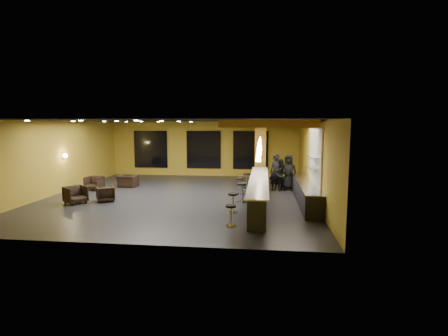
# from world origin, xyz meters

# --- Properties ---
(floor) EXTENTS (12.00, 13.00, 0.10)m
(floor) POSITION_xyz_m (0.00, 0.00, -0.05)
(floor) COLOR black
(floor) RESTS_ON ground
(ceiling) EXTENTS (12.00, 13.00, 0.10)m
(ceiling) POSITION_xyz_m (0.00, 0.00, 3.55)
(ceiling) COLOR black
(wall_back) EXTENTS (12.00, 0.10, 3.50)m
(wall_back) POSITION_xyz_m (0.00, 6.55, 1.75)
(wall_back) COLOR #A58825
(wall_back) RESTS_ON floor
(wall_front) EXTENTS (12.00, 0.10, 3.50)m
(wall_front) POSITION_xyz_m (0.00, -6.55, 1.75)
(wall_front) COLOR #A58825
(wall_front) RESTS_ON floor
(wall_left) EXTENTS (0.10, 13.00, 3.50)m
(wall_left) POSITION_xyz_m (-6.05, 0.00, 1.75)
(wall_left) COLOR #A58825
(wall_left) RESTS_ON floor
(wall_right) EXTENTS (0.10, 13.00, 3.50)m
(wall_right) POSITION_xyz_m (6.05, 0.00, 1.75)
(wall_right) COLOR #A58825
(wall_right) RESTS_ON floor
(wood_soffit) EXTENTS (3.60, 8.00, 0.28)m
(wood_soffit) POSITION_xyz_m (4.00, 1.00, 3.36)
(wood_soffit) COLOR #BE8137
(wood_soffit) RESTS_ON ceiling
(window_left) EXTENTS (2.20, 0.06, 2.40)m
(window_left) POSITION_xyz_m (-3.50, 6.44, 1.70)
(window_left) COLOR black
(window_left) RESTS_ON wall_back
(window_center) EXTENTS (2.20, 0.06, 2.40)m
(window_center) POSITION_xyz_m (0.00, 6.44, 1.70)
(window_center) COLOR black
(window_center) RESTS_ON wall_back
(window_right) EXTENTS (2.20, 0.06, 2.40)m
(window_right) POSITION_xyz_m (3.00, 6.44, 1.70)
(window_right) COLOR black
(window_right) RESTS_ON wall_back
(tile_backsplash) EXTENTS (0.06, 3.20, 2.40)m
(tile_backsplash) POSITION_xyz_m (5.96, -1.00, 2.00)
(tile_backsplash) COLOR white
(tile_backsplash) RESTS_ON wall_right
(bar_counter) EXTENTS (0.60, 8.00, 1.00)m
(bar_counter) POSITION_xyz_m (3.65, -1.00, 0.50)
(bar_counter) COLOR black
(bar_counter) RESTS_ON floor
(bar_top) EXTENTS (0.78, 8.10, 0.05)m
(bar_top) POSITION_xyz_m (3.65, -1.00, 1.02)
(bar_top) COLOR white
(bar_top) RESTS_ON bar_counter
(prep_counter) EXTENTS (0.70, 6.00, 0.86)m
(prep_counter) POSITION_xyz_m (5.65, -0.50, 0.43)
(prep_counter) COLOR black
(prep_counter) RESTS_ON floor
(prep_top) EXTENTS (0.72, 6.00, 0.03)m
(prep_top) POSITION_xyz_m (5.65, -0.50, 0.89)
(prep_top) COLOR silver
(prep_top) RESTS_ON prep_counter
(wall_shelf_lower) EXTENTS (0.30, 1.50, 0.03)m
(wall_shelf_lower) POSITION_xyz_m (5.82, -1.20, 1.60)
(wall_shelf_lower) COLOR silver
(wall_shelf_lower) RESTS_ON wall_right
(wall_shelf_upper) EXTENTS (0.30, 1.50, 0.03)m
(wall_shelf_upper) POSITION_xyz_m (5.82, -1.20, 2.05)
(wall_shelf_upper) COLOR silver
(wall_shelf_upper) RESTS_ON wall_right
(column) EXTENTS (0.60, 0.60, 3.50)m
(column) POSITION_xyz_m (3.65, 3.60, 1.75)
(column) COLOR olive
(column) RESTS_ON floor
(wall_sconce) EXTENTS (0.22, 0.22, 0.22)m
(wall_sconce) POSITION_xyz_m (-5.88, 0.50, 1.80)
(wall_sconce) COLOR #FFE5B2
(wall_sconce) RESTS_ON wall_left
(pendant_0) EXTENTS (0.20, 0.20, 0.70)m
(pendant_0) POSITION_xyz_m (3.65, -3.00, 2.35)
(pendant_0) COLOR white
(pendant_0) RESTS_ON wood_soffit
(pendant_1) EXTENTS (0.20, 0.20, 0.70)m
(pendant_1) POSITION_xyz_m (3.65, -0.50, 2.35)
(pendant_1) COLOR white
(pendant_1) RESTS_ON wood_soffit
(pendant_2) EXTENTS (0.20, 0.20, 0.70)m
(pendant_2) POSITION_xyz_m (3.65, 2.00, 2.35)
(pendant_2) COLOR white
(pendant_2) RESTS_ON wood_soffit
(staff_a) EXTENTS (0.74, 0.53, 1.89)m
(staff_a) POSITION_xyz_m (4.48, 1.88, 0.94)
(staff_a) COLOR black
(staff_a) RESTS_ON floor
(staff_b) EXTENTS (0.89, 0.76, 1.59)m
(staff_b) POSITION_xyz_m (4.73, 1.92, 0.80)
(staff_b) COLOR black
(staff_b) RESTS_ON floor
(staff_c) EXTENTS (0.99, 0.74, 1.82)m
(staff_c) POSITION_xyz_m (5.09, 2.16, 0.91)
(staff_c) COLOR black
(staff_c) RESTS_ON floor
(armchair_a) EXTENTS (1.12, 1.12, 0.74)m
(armchair_a) POSITION_xyz_m (-4.07, -1.88, 0.37)
(armchair_a) COLOR black
(armchair_a) RESTS_ON floor
(armchair_b) EXTENTS (0.99, 0.99, 0.66)m
(armchair_b) POSITION_xyz_m (-2.98, -1.36, 0.33)
(armchair_b) COLOR black
(armchair_b) RESTS_ON floor
(armchair_c) EXTENTS (0.82, 0.84, 0.70)m
(armchair_c) POSITION_xyz_m (-4.74, 1.09, 0.35)
(armchair_c) COLOR black
(armchair_c) RESTS_ON floor
(armchair_d) EXTENTS (1.03, 0.92, 0.63)m
(armchair_d) POSITION_xyz_m (-3.36, 2.10, 0.31)
(armchair_d) COLOR black
(armchair_d) RESTS_ON floor
(bar_stool_0) EXTENTS (0.36, 0.36, 0.71)m
(bar_stool_0) POSITION_xyz_m (2.79, -4.42, 0.46)
(bar_stool_0) COLOR silver
(bar_stool_0) RESTS_ON floor
(bar_stool_1) EXTENTS (0.38, 0.38, 0.75)m
(bar_stool_1) POSITION_xyz_m (2.70, -2.66, 0.48)
(bar_stool_1) COLOR silver
(bar_stool_1) RESTS_ON floor
(bar_stool_2) EXTENTS (0.43, 0.43, 0.85)m
(bar_stool_2) POSITION_xyz_m (2.93, -0.94, 0.54)
(bar_stool_2) COLOR silver
(bar_stool_2) RESTS_ON floor
(bar_stool_3) EXTENTS (0.41, 0.41, 0.80)m
(bar_stool_3) POSITION_xyz_m (2.73, 0.78, 0.51)
(bar_stool_3) COLOR silver
(bar_stool_3) RESTS_ON floor
(bar_stool_4) EXTENTS (0.40, 0.40, 0.79)m
(bar_stool_4) POSITION_xyz_m (2.99, 2.31, 0.51)
(bar_stool_4) COLOR silver
(bar_stool_4) RESTS_ON floor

